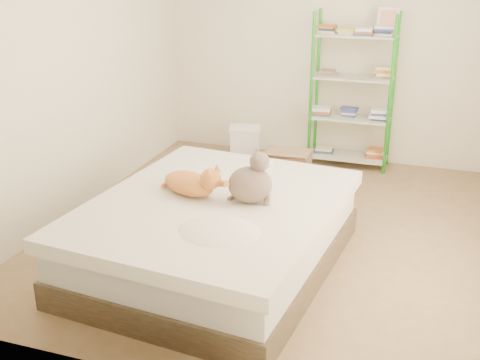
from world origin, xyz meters
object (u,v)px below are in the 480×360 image
at_px(bed, 215,234).
at_px(shelf_unit, 353,89).
at_px(cardboard_box, 287,167).
at_px(white_bin, 245,144).
at_px(orange_cat, 189,181).
at_px(grey_cat, 250,177).

relative_size(bed, shelf_unit, 1.33).
xyz_separation_m(shelf_unit, cardboard_box, (-0.53, -0.73, -0.71)).
bearing_deg(shelf_unit, white_bin, -167.75).
distance_m(orange_cat, cardboard_box, 1.94).
bearing_deg(grey_cat, white_bin, 5.54).
bearing_deg(bed, cardboard_box, 93.33).
xyz_separation_m(bed, grey_cat, (0.26, 0.07, 0.47)).
distance_m(bed, grey_cat, 0.54).
distance_m(bed, cardboard_box, 1.92).
relative_size(grey_cat, white_bin, 0.95).
height_order(bed, cardboard_box, bed).
distance_m(bed, white_bin, 2.47).
xyz_separation_m(grey_cat, cardboard_box, (-0.18, 1.85, -0.58)).
relative_size(grey_cat, cardboard_box, 0.83).
xyz_separation_m(cardboard_box, white_bin, (-0.62, 0.48, 0.04)).
bearing_deg(orange_cat, shelf_unit, 93.71).
bearing_deg(orange_cat, grey_cat, 22.12).
relative_size(orange_cat, grey_cat, 1.36).
bearing_deg(white_bin, grey_cat, -70.92).
height_order(orange_cat, shelf_unit, shelf_unit).
xyz_separation_m(orange_cat, grey_cat, (0.49, 0.00, 0.09)).
relative_size(bed, orange_cat, 4.25).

